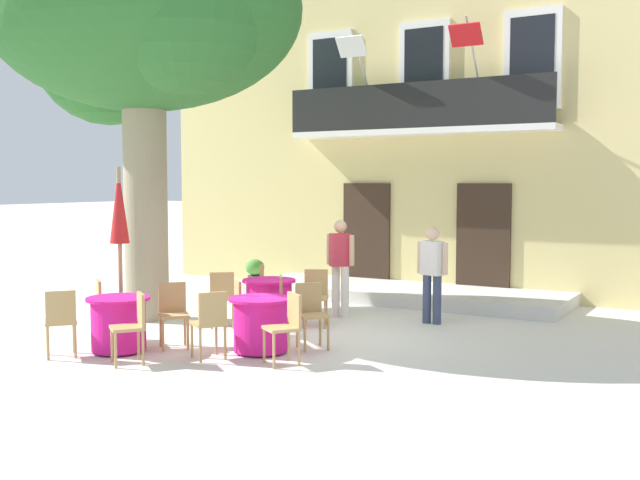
% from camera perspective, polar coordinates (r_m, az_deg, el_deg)
% --- Properties ---
extents(ground_plane, '(120.00, 120.00, 0.00)m').
position_cam_1_polar(ground_plane, '(11.53, -1.32, -7.26)').
color(ground_plane, silver).
extents(building_facade, '(13.00, 5.09, 7.50)m').
position_cam_1_polar(building_facade, '(17.72, 10.37, 8.93)').
color(building_facade, '#DBC67F').
rests_on(building_facade, ground).
extents(entrance_step_platform, '(6.39, 1.98, 0.25)m').
position_cam_1_polar(entrance_step_platform, '(15.07, 6.29, -4.03)').
color(entrance_step_platform, silver).
rests_on(entrance_step_platform, ground).
extents(plane_tree, '(5.60, 4.91, 6.79)m').
position_cam_1_polar(plane_tree, '(13.44, -13.36, 15.74)').
color(plane_tree, gray).
rests_on(plane_tree, ground).
extents(cafe_table_near_tree, '(0.86, 0.86, 0.76)m').
position_cam_1_polar(cafe_table_near_tree, '(10.77, -14.95, -6.12)').
color(cafe_table_near_tree, '#DB1984').
rests_on(cafe_table_near_tree, ground).
extents(cafe_chair_near_tree_0, '(0.56, 0.56, 0.91)m').
position_cam_1_polar(cafe_chair_near_tree_0, '(10.62, -18.97, -5.61)').
color(cafe_chair_near_tree_0, tan).
rests_on(cafe_chair_near_tree_0, ground).
extents(cafe_chair_near_tree_1, '(0.56, 0.56, 0.91)m').
position_cam_1_polar(cafe_chair_near_tree_1, '(10.03, -13.93, -6.09)').
color(cafe_chair_near_tree_1, tan).
rests_on(cafe_chair_near_tree_1, ground).
extents(cafe_chair_near_tree_2, '(0.57, 0.57, 0.91)m').
position_cam_1_polar(cafe_chair_near_tree_2, '(10.87, -11.01, -5.22)').
color(cafe_chair_near_tree_2, tan).
rests_on(cafe_chair_near_tree_2, ground).
extents(cafe_chair_near_tree_3, '(0.56, 0.56, 0.91)m').
position_cam_1_polar(cafe_chair_near_tree_3, '(11.47, -15.81, -4.80)').
color(cafe_chair_near_tree_3, tan).
rests_on(cafe_chair_near_tree_3, ground).
extents(cafe_table_middle, '(0.86, 0.86, 0.76)m').
position_cam_1_polar(cafe_table_middle, '(10.40, -4.50, -6.36)').
color(cafe_table_middle, '#DB1984').
rests_on(cafe_table_middle, ground).
extents(cafe_chair_middle_0, '(0.57, 0.57, 0.91)m').
position_cam_1_polar(cafe_chair_middle_0, '(11.09, -5.67, -4.97)').
color(cafe_chair_middle_0, tan).
rests_on(cafe_chair_middle_0, ground).
extents(cafe_chair_middle_1, '(0.55, 0.55, 0.91)m').
position_cam_1_polar(cafe_chair_middle_1, '(10.04, -8.29, -5.99)').
color(cafe_chair_middle_1, tan).
rests_on(cafe_chair_middle_1, ground).
extents(cafe_chair_middle_2, '(0.56, 0.56, 0.91)m').
position_cam_1_polar(cafe_chair_middle_2, '(9.72, -2.52, -6.29)').
color(cafe_chair_middle_2, tan).
rests_on(cafe_chair_middle_2, ground).
extents(cafe_chair_middle_3, '(0.56, 0.56, 0.91)m').
position_cam_1_polar(cafe_chair_middle_3, '(10.66, -0.69, -5.33)').
color(cafe_chair_middle_3, tan).
rests_on(cafe_chair_middle_3, ground).
extents(cafe_table_front, '(0.86, 0.86, 0.76)m').
position_cam_1_polar(cafe_table_front, '(12.29, -3.86, -4.68)').
color(cafe_table_front, '#DB1984').
rests_on(cafe_table_front, ground).
extents(cafe_chair_front_0, '(0.55, 0.55, 0.91)m').
position_cam_1_polar(cafe_chair_front_0, '(13.01, -3.94, -3.56)').
color(cafe_chair_front_0, tan).
rests_on(cafe_chair_front_0, ground).
extents(cafe_chair_front_1, '(0.56, 0.56, 0.91)m').
position_cam_1_polar(cafe_chair_front_1, '(12.18, -7.38, -4.14)').
color(cafe_chair_front_1, tan).
rests_on(cafe_chair_front_1, ground).
extents(cafe_chair_front_2, '(0.56, 0.56, 0.91)m').
position_cam_1_polar(cafe_chair_front_2, '(11.53, -3.48, -4.60)').
color(cafe_chair_front_2, tan).
rests_on(cafe_chair_front_2, ground).
extents(cafe_chair_front_3, '(0.53, 0.53, 0.91)m').
position_cam_1_polar(cafe_chair_front_3, '(12.25, -0.33, -4.05)').
color(cafe_chair_front_3, tan).
rests_on(cafe_chair_front_3, ground).
extents(cafe_umbrella, '(0.44, 0.44, 2.55)m').
position_cam_1_polar(cafe_umbrella, '(11.26, -14.88, 0.87)').
color(cafe_umbrella, '#997A56').
rests_on(cafe_umbrella, ground).
extents(ground_planter_left, '(0.42, 0.42, 0.63)m').
position_cam_1_polar(ground_planter_left, '(16.74, -4.93, -2.39)').
color(ground_planter_left, '#47423D').
rests_on(ground_planter_left, ground).
extents(pedestrian_near_entrance, '(0.53, 0.31, 1.60)m').
position_cam_1_polar(pedestrian_near_entrance, '(12.53, 8.47, -2.20)').
color(pedestrian_near_entrance, '#384260').
rests_on(pedestrian_near_entrance, ground).
extents(pedestrian_mid_plaza, '(0.53, 0.40, 1.68)m').
position_cam_1_polar(pedestrian_mid_plaza, '(12.92, 1.55, -1.72)').
color(pedestrian_mid_plaza, silver).
rests_on(pedestrian_mid_plaza, ground).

